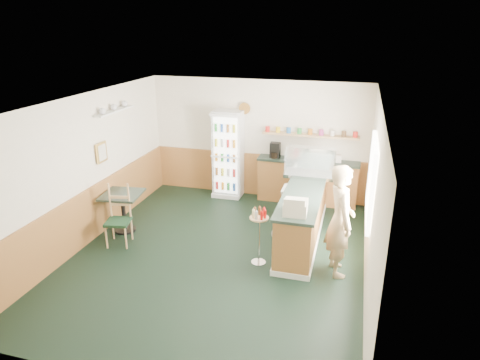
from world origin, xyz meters
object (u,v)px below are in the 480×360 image
(drinks_fridge, at_px, (228,154))
(cafe_chair, at_px, (120,213))
(shopkeeper, at_px, (340,221))
(cafe_table, at_px, (123,205))
(display_case, at_px, (310,163))
(condiment_stand, at_px, (259,228))
(cash_register, at_px, (296,207))

(drinks_fridge, distance_m, cafe_chair, 3.04)
(shopkeeper, bearing_deg, cafe_table, 67.35)
(drinks_fridge, xyz_separation_m, cafe_table, (-1.41, -2.34, -0.45))
(drinks_fridge, relative_size, cafe_chair, 1.80)
(display_case, height_order, cafe_table, display_case)
(drinks_fridge, xyz_separation_m, cafe_chair, (-1.23, -2.75, -0.42))
(cafe_chair, bearing_deg, display_case, 16.39)
(condiment_stand, xyz_separation_m, cafe_chair, (-2.63, 0.05, -0.07))
(display_case, relative_size, cafe_table, 1.21)
(drinks_fridge, relative_size, cash_register, 5.23)
(drinks_fridge, height_order, display_case, drinks_fridge)
(shopkeeper, height_order, condiment_stand, shopkeeper)
(display_case, distance_m, cafe_table, 3.73)
(shopkeeper, relative_size, cafe_chair, 1.65)
(cafe_table, bearing_deg, shopkeeper, -5.43)
(condiment_stand, bearing_deg, cash_register, -3.20)
(cash_register, relative_size, cafe_table, 0.48)
(cash_register, xyz_separation_m, shopkeeper, (0.70, 0.11, -0.19))
(cash_register, distance_m, condiment_stand, 0.75)
(display_case, height_order, shopkeeper, shopkeeper)
(cash_register, xyz_separation_m, cafe_table, (-3.40, 0.50, -0.56))
(cafe_table, xyz_separation_m, cafe_chair, (0.18, -0.41, 0.03))
(shopkeeper, height_order, cafe_chair, shopkeeper)
(cash_register, bearing_deg, display_case, 87.57)
(cafe_table, bearing_deg, drinks_fridge, 58.85)
(display_case, bearing_deg, cash_register, -90.00)
(shopkeeper, xyz_separation_m, cafe_chair, (-3.92, -0.02, -0.34))
(drinks_fridge, bearing_deg, cafe_table, -121.15)
(shopkeeper, bearing_deg, condiment_stand, 76.16)
(display_case, relative_size, cafe_chair, 0.86)
(cash_register, height_order, cafe_chair, cash_register)
(cash_register, height_order, condiment_stand, cash_register)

